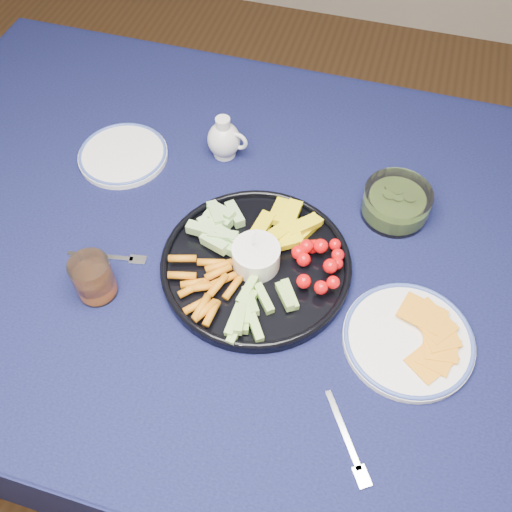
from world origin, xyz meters
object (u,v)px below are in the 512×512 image
(dining_table, at_px, (261,265))
(cheese_plate, at_px, (409,339))
(crudite_platter, at_px, (255,262))
(creamer_pitcher, at_px, (224,139))
(pickle_bowl, at_px, (396,204))
(juice_tumbler, at_px, (94,280))
(side_plate_extra, at_px, (123,154))

(dining_table, xyz_separation_m, cheese_plate, (0.30, -0.14, 0.10))
(crudite_platter, xyz_separation_m, creamer_pitcher, (-0.15, 0.27, 0.02))
(dining_table, distance_m, cheese_plate, 0.35)
(creamer_pitcher, relative_size, pickle_bowl, 0.74)
(juice_tumbler, bearing_deg, dining_table, 38.27)
(juice_tumbler, bearing_deg, creamer_pitcher, 74.51)
(dining_table, xyz_separation_m, pickle_bowl, (0.23, 0.14, 0.12))
(dining_table, height_order, side_plate_extra, side_plate_extra)
(pickle_bowl, bearing_deg, dining_table, -149.58)
(crudite_platter, relative_size, creamer_pitcher, 3.61)
(dining_table, height_order, creamer_pitcher, creamer_pitcher)
(pickle_bowl, bearing_deg, crudite_platter, -137.75)
(pickle_bowl, height_order, side_plate_extra, pickle_bowl)
(crudite_platter, distance_m, juice_tumbler, 0.29)
(cheese_plate, xyz_separation_m, juice_tumbler, (-0.55, -0.06, 0.03))
(pickle_bowl, bearing_deg, cheese_plate, -76.63)
(cheese_plate, bearing_deg, dining_table, 154.84)
(crudite_platter, bearing_deg, side_plate_extra, 150.90)
(dining_table, height_order, crudite_platter, crudite_platter)
(crudite_platter, xyz_separation_m, juice_tumbler, (-0.26, -0.13, 0.02))
(creamer_pitcher, height_order, juice_tumbler, creamer_pitcher)
(creamer_pitcher, height_order, side_plate_extra, creamer_pitcher)
(side_plate_extra, bearing_deg, juice_tumbler, -73.41)
(creamer_pitcher, bearing_deg, dining_table, -54.98)
(pickle_bowl, bearing_deg, side_plate_extra, -179.09)
(dining_table, relative_size, side_plate_extra, 8.77)
(crudite_platter, xyz_separation_m, cheese_plate, (0.29, -0.07, -0.01))
(creamer_pitcher, xyz_separation_m, pickle_bowl, (0.37, -0.06, -0.01))
(dining_table, xyz_separation_m, crudite_platter, (0.01, -0.07, 0.11))
(pickle_bowl, relative_size, side_plate_extra, 0.69)
(side_plate_extra, bearing_deg, creamer_pitcher, 19.10)
(creamer_pitcher, relative_size, side_plate_extra, 0.51)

